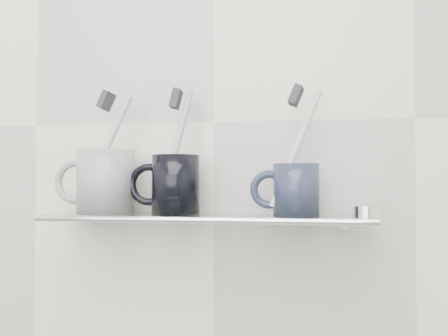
% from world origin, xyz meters
% --- Properties ---
extents(wall_back, '(2.50, 0.00, 2.50)m').
position_xyz_m(wall_back, '(0.00, 1.10, 1.25)').
color(wall_back, silver).
rests_on(wall_back, ground).
extents(shelf_glass, '(0.50, 0.12, 0.01)m').
position_xyz_m(shelf_glass, '(0.00, 1.04, 1.10)').
color(shelf_glass, silver).
rests_on(shelf_glass, wall_back).
extents(shelf_rail, '(0.50, 0.01, 0.01)m').
position_xyz_m(shelf_rail, '(0.00, 0.98, 1.10)').
color(shelf_rail, silver).
rests_on(shelf_rail, shelf_glass).
extents(bracket_left, '(0.02, 0.03, 0.02)m').
position_xyz_m(bracket_left, '(-0.21, 1.09, 1.09)').
color(bracket_left, silver).
rests_on(bracket_left, wall_back).
extents(bracket_right, '(0.02, 0.03, 0.02)m').
position_xyz_m(bracket_right, '(0.21, 1.09, 1.09)').
color(bracket_right, silver).
rests_on(bracket_right, wall_back).
extents(mug_left, '(0.11, 0.11, 0.10)m').
position_xyz_m(mug_left, '(-0.17, 1.04, 1.15)').
color(mug_left, white).
rests_on(mug_left, shelf_glass).
extents(mug_left_handle, '(0.07, 0.01, 0.07)m').
position_xyz_m(mug_left_handle, '(-0.22, 1.04, 1.15)').
color(mug_left_handle, white).
rests_on(mug_left_handle, mug_left).
extents(toothbrush_left, '(0.09, 0.03, 0.18)m').
position_xyz_m(toothbrush_left, '(-0.17, 1.04, 1.20)').
color(toothbrush_left, '#B4B3B9').
rests_on(toothbrush_left, mug_left).
extents(bristles_left, '(0.03, 0.03, 0.04)m').
position_xyz_m(bristles_left, '(-0.17, 1.04, 1.28)').
color(bristles_left, '#2B2F32').
rests_on(bristles_left, toothbrush_left).
extents(mug_center, '(0.10, 0.10, 0.09)m').
position_xyz_m(mug_center, '(-0.05, 1.04, 1.15)').
color(mug_center, black).
rests_on(mug_center, shelf_glass).
extents(mug_center_handle, '(0.07, 0.01, 0.07)m').
position_xyz_m(mug_center_handle, '(-0.09, 1.04, 1.15)').
color(mug_center_handle, black).
rests_on(mug_center_handle, mug_center).
extents(toothbrush_center, '(0.05, 0.03, 0.19)m').
position_xyz_m(toothbrush_center, '(-0.05, 1.04, 1.20)').
color(toothbrush_center, '#B7B3D3').
rests_on(toothbrush_center, mug_center).
extents(bristles_center, '(0.02, 0.02, 0.03)m').
position_xyz_m(bristles_center, '(-0.05, 1.04, 1.28)').
color(bristles_center, '#2B2F32').
rests_on(bristles_center, toothbrush_center).
extents(mug_right, '(0.09, 0.09, 0.08)m').
position_xyz_m(mug_right, '(0.14, 1.04, 1.14)').
color(mug_right, '#192137').
rests_on(mug_right, shelf_glass).
extents(mug_right_handle, '(0.06, 0.01, 0.06)m').
position_xyz_m(mug_right_handle, '(0.10, 1.04, 1.14)').
color(mug_right_handle, '#192137').
rests_on(mug_right_handle, mug_right).
extents(toothbrush_right, '(0.08, 0.03, 0.18)m').
position_xyz_m(toothbrush_right, '(0.14, 1.04, 1.20)').
color(toothbrush_right, white).
rests_on(toothbrush_right, mug_right).
extents(bristles_right, '(0.03, 0.03, 0.04)m').
position_xyz_m(bristles_right, '(0.14, 1.04, 1.28)').
color(bristles_right, '#2B2F32').
rests_on(bristles_right, toothbrush_right).
extents(chrome_cap, '(0.04, 0.04, 0.02)m').
position_xyz_m(chrome_cap, '(0.24, 1.04, 1.11)').
color(chrome_cap, silver).
rests_on(chrome_cap, shelf_glass).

